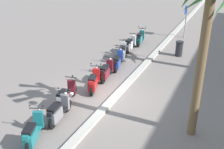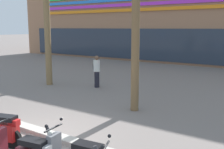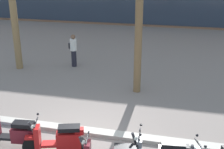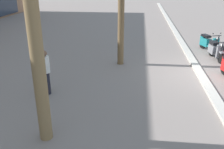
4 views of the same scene
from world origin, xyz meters
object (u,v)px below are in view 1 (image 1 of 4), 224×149
(scooter_white_lead_nearest, at_px, (130,44))
(scooter_maroon_second_in_line, at_px, (66,96))
(scooter_maroon_last_in_row, at_px, (106,71))
(scooter_red_gap_after_mid, at_px, (94,82))
(scooter_grey_far_back, at_px, (58,111))
(crossing_sign, at_px, (186,18))
(scooter_blue_mid_rear, at_px, (118,61))
(litter_bin, at_px, (179,49))
(palm_tree_by_mall_entrance, at_px, (209,10))
(scooter_teal_tail_end, at_px, (33,132))
(scooter_teal_mid_front, at_px, (140,38))
(scooter_silver_mid_centre, at_px, (123,52))

(scooter_white_lead_nearest, bearing_deg, scooter_maroon_second_in_line, -0.01)
(scooter_maroon_last_in_row, relative_size, scooter_red_gap_after_mid, 1.00)
(scooter_red_gap_after_mid, xyz_separation_m, scooter_grey_far_back, (2.82, -0.03, -0.01))
(crossing_sign, bearing_deg, scooter_blue_mid_rear, -15.83)
(scooter_maroon_last_in_row, xyz_separation_m, litter_bin, (-4.99, 2.64, 0.03))
(scooter_red_gap_after_mid, bearing_deg, palm_tree_by_mall_entrance, 73.86)
(scooter_teal_tail_end, height_order, litter_bin, scooter_teal_tail_end)
(scooter_maroon_last_in_row, distance_m, crossing_sign, 9.40)
(scooter_teal_mid_front, xyz_separation_m, scooter_maroon_last_in_row, (6.04, 0.33, -0.01))
(scooter_silver_mid_centre, distance_m, scooter_grey_far_back, 7.19)
(scooter_blue_mid_rear, xyz_separation_m, scooter_teal_tail_end, (7.17, -0.01, 0.02))
(scooter_white_lead_nearest, xyz_separation_m, crossing_sign, (-4.60, 2.58, 1.04))
(scooter_maroon_last_in_row, distance_m, scooter_grey_far_back, 4.18)
(scooter_blue_mid_rear, xyz_separation_m, scooter_red_gap_after_mid, (2.87, 0.03, 0.02))
(crossing_sign, bearing_deg, scooter_maroon_second_in_line, -12.03)
(litter_bin, bearing_deg, scooter_maroon_second_in_line, -21.17)
(scooter_maroon_second_in_line, distance_m, palm_tree_by_mall_entrance, 6.67)
(scooter_silver_mid_centre, bearing_deg, palm_tree_by_mall_entrance, 42.01)
(scooter_red_gap_after_mid, distance_m, litter_bin, 6.87)
(scooter_maroon_last_in_row, bearing_deg, scooter_teal_tail_end, -0.34)
(scooter_grey_far_back, distance_m, scooter_teal_tail_end, 1.48)
(scooter_red_gap_after_mid, distance_m, scooter_maroon_second_in_line, 1.71)
(palm_tree_by_mall_entrance, height_order, litter_bin, palm_tree_by_mall_entrance)
(scooter_teal_mid_front, height_order, scooter_red_gap_after_mid, same)
(scooter_grey_far_back, distance_m, palm_tree_by_mall_entrance, 6.48)
(scooter_silver_mid_centre, bearing_deg, scooter_blue_mid_rear, 12.59)
(scooter_maroon_second_in_line, bearing_deg, scooter_maroon_last_in_row, 171.36)
(scooter_grey_far_back, relative_size, palm_tree_by_mall_entrance, 0.30)
(scooter_red_gap_after_mid, relative_size, scooter_maroon_second_in_line, 0.93)
(litter_bin, bearing_deg, palm_tree_by_mall_entrance, 15.77)
(scooter_teal_tail_end, bearing_deg, scooter_white_lead_nearest, -177.61)
(scooter_maroon_last_in_row, distance_m, scooter_maroon_second_in_line, 3.05)
(scooter_silver_mid_centre, xyz_separation_m, palm_tree_by_mall_entrance, (5.76, 5.18, 4.04))
(palm_tree_by_mall_entrance, xyz_separation_m, litter_bin, (-7.74, -2.19, -4.02))
(scooter_silver_mid_centre, height_order, crossing_sign, crossing_sign)
(scooter_grey_far_back, bearing_deg, palm_tree_by_mall_entrance, 106.38)
(scooter_maroon_last_in_row, height_order, scooter_teal_tail_end, same)
(scooter_silver_mid_centre, height_order, litter_bin, scooter_silver_mid_centre)
(scooter_teal_mid_front, bearing_deg, scooter_white_lead_nearest, -4.83)
(scooter_grey_far_back, xyz_separation_m, crossing_sign, (-13.28, 2.15, 1.05))
(scooter_maroon_last_in_row, relative_size, scooter_grey_far_back, 0.99)
(scooter_maroon_last_in_row, bearing_deg, scooter_red_gap_after_mid, 0.26)
(scooter_white_lead_nearest, distance_m, palm_tree_by_mall_entrance, 9.84)
(scooter_teal_mid_front, height_order, scooter_silver_mid_centre, scooter_teal_mid_front)
(scooter_teal_tail_end, bearing_deg, scooter_teal_mid_front, -178.57)
(scooter_maroon_second_in_line, xyz_separation_m, scooter_teal_tail_end, (2.65, 0.42, 0.03))
(scooter_blue_mid_rear, bearing_deg, scooter_maroon_second_in_line, -5.43)
(scooter_maroon_second_in_line, bearing_deg, scooter_blue_mid_rear, 174.57)
(scooter_maroon_second_in_line, relative_size, scooter_grey_far_back, 1.06)
(scooter_maroon_last_in_row, relative_size, litter_bin, 1.83)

